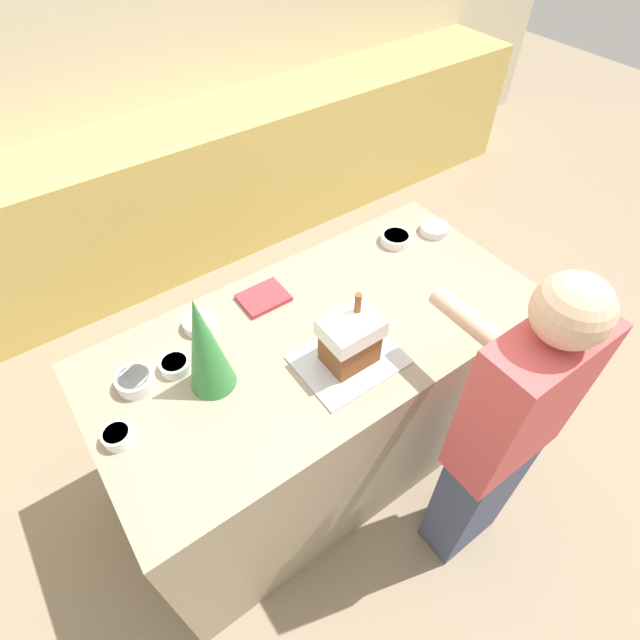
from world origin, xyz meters
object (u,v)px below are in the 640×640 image
Objects in this scene: candy_bowl_near_tray_right at (175,365)px; candy_bowl_beside_tree at (434,229)px; candy_bowl_behind_tray at (117,436)px; cookbook at (263,298)px; candy_bowl_front_corner at (135,380)px; candy_bowl_far_right at (396,238)px; person at (501,440)px; decorative_tree at (204,345)px; gingerbread_house at (349,340)px; baking_tray at (348,360)px; candy_bowl_center_rear at (200,323)px.

candy_bowl_beside_tree is (1.30, 0.04, -0.00)m from candy_bowl_near_tray_right.
candy_bowl_behind_tray is 0.75m from cookbook.
candy_bowl_front_corner is 0.96× the size of candy_bowl_far_right.
person reaches higher than candy_bowl_front_corner.
decorative_tree reaches higher than candy_bowl_beside_tree.
gingerbread_house is 2.03× the size of candy_bowl_far_right.
candy_bowl_front_corner is 0.21m from candy_bowl_behind_tray.
candy_bowl_beside_tree is (1.22, 0.17, -0.18)m from decorative_tree.
candy_bowl_front_corner reaches higher than baking_tray.
candy_bowl_near_tray_right is (-0.52, 0.32, -0.09)m from gingerbread_house.
baking_tray is 2.85× the size of candy_bowl_beside_tree.
baking_tray is 1.33× the size of gingerbread_house.
person reaches higher than candy_bowl_beside_tree.
baking_tray is 0.72m from candy_bowl_far_right.
candy_bowl_front_corner is 0.14m from candy_bowl_near_tray_right.
candy_bowl_far_right is at bearing 71.43° from person.
candy_bowl_center_rear is 1.17m from person.
person is at bearing -56.44° from candy_bowl_center_rear.
baking_tray is at bearing -12.18° from candy_bowl_behind_tray.
decorative_tree reaches higher than gingerbread_house.
gingerbread_house is at bearing -79.08° from cookbook.
baking_tray is 2.70× the size of candy_bowl_far_right.
cookbook is (0.70, 0.27, -0.01)m from candy_bowl_behind_tray.
candy_bowl_center_rear is (0.43, 0.29, -0.00)m from candy_bowl_behind_tray.
decorative_tree reaches higher than candy_bowl_near_tray_right.
candy_bowl_behind_tray is 0.76× the size of candy_bowl_center_rear.
candy_bowl_far_right reaches higher than cookbook.
cookbook is at bearing 21.47° from candy_bowl_behind_tray.
candy_bowl_behind_tray is 0.90× the size of candy_bowl_near_tray_right.
candy_bowl_behind_tray reaches higher than candy_bowl_beside_tree.
candy_bowl_behind_tray reaches higher than candy_bowl_center_rear.
baking_tray is 0.91× the size of decorative_tree.
candy_bowl_behind_tray is 0.74× the size of candy_bowl_beside_tree.
candy_bowl_front_corner is 0.58m from cookbook.
candy_bowl_beside_tree is at bearing -13.86° from candy_bowl_far_right.
candy_bowl_beside_tree is 0.70× the size of cookbook.
decorative_tree is 0.47m from cookbook.
candy_bowl_near_tray_right is at bearing -178.27° from candy_bowl_beside_tree.
candy_bowl_far_right reaches higher than baking_tray.
person is (0.37, -0.95, -0.14)m from cookbook.
gingerbread_house reaches higher than baking_tray.
decorative_tree is at bearing 4.38° from candy_bowl_behind_tray.
candy_bowl_near_tray_right is 0.07× the size of person.
candy_bowl_front_corner is at bearing 174.55° from candy_bowl_near_tray_right.
cookbook is at bearing 177.31° from candy_bowl_far_right.
baking_tray is 0.61m from candy_bowl_near_tray_right.
baking_tray is at bearing -27.20° from candy_bowl_front_corner.
candy_bowl_near_tray_right is 0.78× the size of candy_bowl_far_right.
candy_bowl_near_tray_right is 0.57× the size of cookbook.
gingerbread_house is 0.46m from cookbook.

